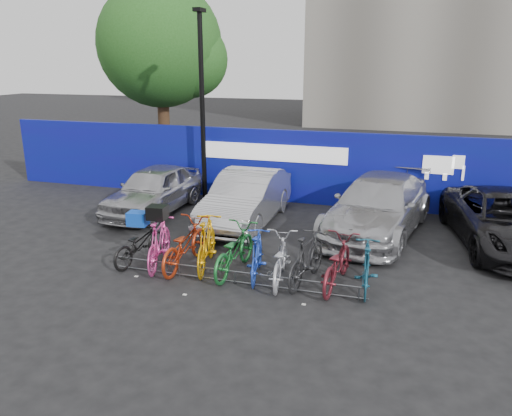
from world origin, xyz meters
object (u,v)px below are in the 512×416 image
at_px(bike_5, 257,255).
at_px(bike_3, 206,243).
at_px(bike_rack, 235,277).
at_px(bike_1, 159,243).
at_px(car_3, 506,221).
at_px(bike_0, 140,244).
at_px(bike_2, 185,244).
at_px(bike_7, 307,259).
at_px(lamppost, 202,102).
at_px(bike_8, 337,263).
at_px(car_0, 154,189).
at_px(bike_4, 234,250).
at_px(tree, 166,48).
at_px(bike_6, 279,259).
at_px(car_1, 246,198).
at_px(car_2, 378,206).
at_px(bike_9, 366,267).

bearing_deg(bike_5, bike_3, -17.45).
xyz_separation_m(bike_rack, bike_1, (-1.97, 0.40, 0.41)).
distance_m(car_3, bike_5, 6.57).
xyz_separation_m(car_3, bike_0, (-8.33, -3.62, -0.24)).
bearing_deg(bike_2, bike_7, -177.95).
xyz_separation_m(lamppost, bike_rack, (3.20, -6.00, -3.11)).
relative_size(bike_3, bike_8, 1.00).
height_order(car_0, bike_4, car_0).
bearing_deg(bike_8, lamppost, -39.94).
height_order(tree, bike_6, tree).
xyz_separation_m(bike_rack, car_1, (-1.06, 4.01, 0.59)).
relative_size(car_2, bike_0, 3.02).
distance_m(tree, bike_8, 14.19).
distance_m(bike_6, bike_8, 1.21).
relative_size(car_3, bike_6, 2.64).
xyz_separation_m(bike_6, bike_9, (1.81, 0.11, 0.02)).
bearing_deg(car_1, bike_6, -61.75).
relative_size(car_1, bike_2, 2.20).
distance_m(car_3, bike_3, 7.55).
bearing_deg(bike_6, bike_9, 175.72).
distance_m(tree, bike_0, 11.97).
xyz_separation_m(car_2, bike_8, (-0.57, -3.71, -0.24)).
bearing_deg(bike_8, car_2, -92.65).
height_order(car_0, bike_5, car_0).
distance_m(bike_5, bike_9, 2.33).
bearing_deg(bike_0, tree, -56.28).
distance_m(tree, bike_4, 12.87).
height_order(car_0, car_3, car_0).
bearing_deg(bike_6, bike_8, 178.39).
bearing_deg(car_0, bike_0, -64.57).
height_order(car_2, bike_0, car_2).
xyz_separation_m(bike_0, bike_6, (3.39, -0.07, 0.04)).
height_order(bike_0, bike_9, bike_9).
height_order(car_0, car_2, car_2).
relative_size(bike_rack, car_3, 1.11).
distance_m(bike_0, bike_1, 0.56).
relative_size(tree, car_1, 1.71).
bearing_deg(bike_rack, car_3, 35.10).
bearing_deg(bike_5, bike_6, 165.02).
xyz_separation_m(lamppost, car_0, (-0.94, -1.78, -2.55)).
bearing_deg(bike_9, car_3, -135.70).
bearing_deg(car_1, lamppost, 137.26).
relative_size(car_2, bike_7, 2.86).
bearing_deg(bike_7, bike_5, 13.57).
distance_m(lamppost, bike_3, 6.45).
height_order(bike_rack, bike_1, bike_1).
distance_m(lamppost, bike_4, 6.79).
distance_m(lamppost, bike_0, 6.25).
bearing_deg(bike_0, bike_8, -168.15).
distance_m(lamppost, car_0, 3.25).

